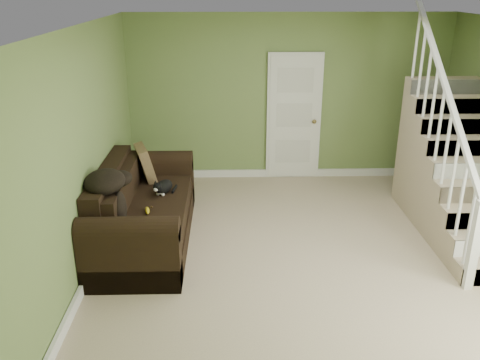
{
  "coord_description": "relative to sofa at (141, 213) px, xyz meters",
  "views": [
    {
      "loc": [
        -0.96,
        -5.13,
        3.01
      ],
      "look_at": [
        -0.82,
        0.37,
        0.86
      ],
      "focal_mm": 38.0,
      "sensor_mm": 36.0,
      "label": 1
    }
  ],
  "objects": [
    {
      "name": "ceiling",
      "position": [
        2.02,
        -0.54,
        2.24
      ],
      "size": [
        5.0,
        5.5,
        0.01
      ],
      "primitive_type": "cube",
      "color": "white",
      "rests_on": "wall_back"
    },
    {
      "name": "sofa",
      "position": [
        0.0,
        0.0,
        0.0
      ],
      "size": [
        1.04,
        2.41,
        0.95
      ],
      "color": "black",
      "rests_on": "floor"
    },
    {
      "name": "cat",
      "position": [
        0.26,
        0.26,
        0.24
      ],
      "size": [
        0.28,
        0.47,
        0.22
      ],
      "rotation": [
        0.0,
        0.0,
        -0.39
      ],
      "color": "black",
      "rests_on": "sofa"
    },
    {
      "name": "wall_front",
      "position": [
        2.02,
        -3.29,
        0.94
      ],
      "size": [
        5.0,
        0.04,
        2.6
      ],
      "primitive_type": "cube",
      "color": "olive",
      "rests_on": "floor"
    },
    {
      "name": "banana",
      "position": [
        0.13,
        -0.3,
        0.18
      ],
      "size": [
        0.08,
        0.19,
        0.05
      ],
      "primitive_type": "ellipsoid",
      "rotation": [
        0.0,
        0.0,
        0.19
      ],
      "color": "gold",
      "rests_on": "sofa"
    },
    {
      "name": "baseboard_left",
      "position": [
        -0.45,
        -0.54,
        -0.3
      ],
      "size": [
        0.04,
        5.5,
        0.12
      ],
      "primitive_type": "cube",
      "color": "white",
      "rests_on": "floor"
    },
    {
      "name": "floor",
      "position": [
        2.02,
        -0.54,
        -0.36
      ],
      "size": [
        5.0,
        5.5,
        0.01
      ],
      "primitive_type": "cube",
      "color": "tan",
      "rests_on": "ground"
    },
    {
      "name": "baseboard_back",
      "position": [
        2.02,
        2.18,
        -0.3
      ],
      "size": [
        5.0,
        0.04,
        0.12
      ],
      "primitive_type": "cube",
      "color": "white",
      "rests_on": "floor"
    },
    {
      "name": "wall_left",
      "position": [
        -0.48,
        -0.54,
        0.94
      ],
      "size": [
        0.04,
        5.5,
        2.6
      ],
      "primitive_type": "cube",
      "color": "olive",
      "rests_on": "floor"
    },
    {
      "name": "side_table",
      "position": [
        -0.13,
        1.24,
        -0.08
      ],
      "size": [
        0.49,
        0.49,
        0.76
      ],
      "rotation": [
        0.0,
        0.0,
        -0.11
      ],
      "color": "black",
      "rests_on": "floor"
    },
    {
      "name": "throw_blanket",
      "position": [
        -0.28,
        -0.51,
        0.62
      ],
      "size": [
        0.45,
        0.58,
        0.24
      ],
      "primitive_type": "ellipsoid",
      "rotation": [
        0.0,
        0.0,
        0.03
      ],
      "color": "black",
      "rests_on": "sofa"
    },
    {
      "name": "door",
      "position": [
        2.12,
        2.17,
        0.64
      ],
      "size": [
        0.86,
        0.12,
        2.02
      ],
      "color": "white",
      "rests_on": "floor"
    },
    {
      "name": "wall_back",
      "position": [
        2.02,
        2.21,
        0.94
      ],
      "size": [
        5.0,
        0.04,
        2.6
      ],
      "primitive_type": "cube",
      "color": "olive",
      "rests_on": "floor"
    },
    {
      "name": "throw_pillow",
      "position": [
        -0.04,
        0.8,
        0.36
      ],
      "size": [
        0.38,
        0.54,
        0.51
      ],
      "primitive_type": "cube",
      "rotation": [
        0.0,
        -0.24,
        0.31
      ],
      "color": "#45311B",
      "rests_on": "sofa"
    },
    {
      "name": "staircase",
      "position": [
        4.02,
        0.43,
        0.28
      ],
      "size": [
        1.0,
        2.51,
        2.82
      ],
      "color": "tan",
      "rests_on": "floor"
    }
  ]
}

